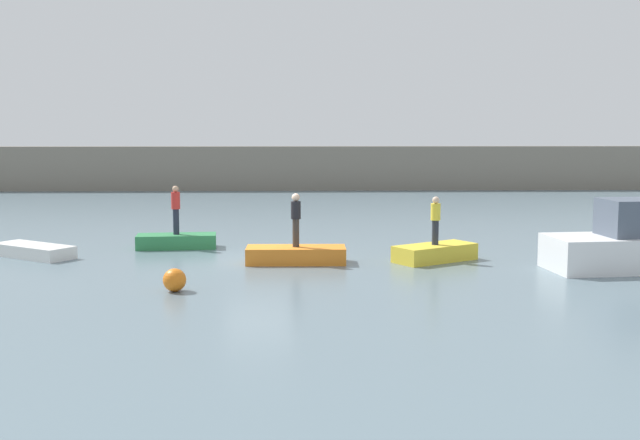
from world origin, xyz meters
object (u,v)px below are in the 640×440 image
at_px(rowboat_white, 34,251).
at_px(person_dark_shirt, 296,217).
at_px(person_red_shirt, 176,207).
at_px(mooring_buoy, 175,280).
at_px(rowboat_orange, 296,255).
at_px(person_yellow_shirt, 436,218).
at_px(rowboat_green, 177,241).
at_px(rowboat_yellow, 435,253).

relative_size(rowboat_white, person_dark_shirt, 1.76).
xyz_separation_m(person_red_shirt, mooring_buoy, (1.11, -7.60, -1.19)).
distance_m(rowboat_orange, mooring_buoy, 5.41).
bearing_deg(person_yellow_shirt, rowboat_white, 174.88).
bearing_deg(rowboat_orange, rowboat_white, 171.26).
relative_size(rowboat_white, person_red_shirt, 1.73).
bearing_deg(rowboat_white, rowboat_green, 55.46).
distance_m(person_yellow_shirt, mooring_buoy, 9.18).
bearing_deg(rowboat_orange, person_red_shirt, 143.72).
xyz_separation_m(rowboat_yellow, mooring_buoy, (-7.88, -4.58, 0.04)).
distance_m(person_red_shirt, person_yellow_shirt, 9.48).
relative_size(rowboat_orange, mooring_buoy, 5.12).
distance_m(rowboat_green, person_yellow_shirt, 9.55).
bearing_deg(rowboat_yellow, rowboat_green, 129.35).
relative_size(rowboat_white, rowboat_orange, 0.95).
relative_size(rowboat_white, rowboat_green, 1.07).
distance_m(rowboat_orange, rowboat_yellow, 4.61).
bearing_deg(mooring_buoy, rowboat_orange, 52.77).
distance_m(person_red_shirt, person_dark_shirt, 5.48).
bearing_deg(person_red_shirt, rowboat_green, 0.00).
relative_size(rowboat_yellow, person_yellow_shirt, 1.76).
relative_size(rowboat_orange, person_dark_shirt, 1.85).
height_order(rowboat_yellow, person_yellow_shirt, person_yellow_shirt).
bearing_deg(person_dark_shirt, person_red_shirt, 143.07).
xyz_separation_m(person_yellow_shirt, person_dark_shirt, (-4.61, -0.27, 0.09)).
height_order(rowboat_yellow, person_dark_shirt, person_dark_shirt).
distance_m(rowboat_orange, person_yellow_shirt, 4.76).
bearing_deg(mooring_buoy, person_dark_shirt, 52.77).
height_order(rowboat_yellow, person_red_shirt, person_red_shirt).
bearing_deg(mooring_buoy, rowboat_green, 98.27).
distance_m(rowboat_white, person_red_shirt, 5.10).
distance_m(rowboat_yellow, mooring_buoy, 9.11).
xyz_separation_m(rowboat_white, rowboat_yellow, (13.57, -1.22, 0.06)).
bearing_deg(person_red_shirt, rowboat_yellow, -18.60).
bearing_deg(person_red_shirt, rowboat_white, -158.49).
xyz_separation_m(rowboat_orange, person_yellow_shirt, (4.61, 0.27, 1.17)).
relative_size(rowboat_yellow, person_red_shirt, 1.58).
xyz_separation_m(rowboat_yellow, person_red_shirt, (-8.99, 3.02, 1.23)).
relative_size(rowboat_green, rowboat_orange, 0.89).
relative_size(person_yellow_shirt, mooring_buoy, 2.54).
bearing_deg(rowboat_orange, mooring_buoy, -126.59).
height_order(rowboat_orange, person_red_shirt, person_red_shirt).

